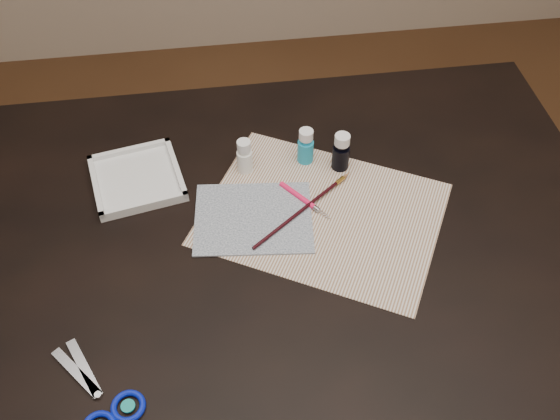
{
  "coord_description": "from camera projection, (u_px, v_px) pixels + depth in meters",
  "views": [
    {
      "loc": [
        -0.11,
        -0.76,
        1.67
      ],
      "look_at": [
        0.0,
        0.0,
        0.8
      ],
      "focal_mm": 40.0,
      "sensor_mm": 36.0,
      "label": 1
    }
  ],
  "objects": [
    {
      "name": "paintbrush",
      "position": [
        305.0,
        208.0,
        1.21
      ],
      "size": [
        0.23,
        0.18,
        0.01
      ],
      "primitive_type": null,
      "rotation": [
        0.0,
        0.0,
        0.66
      ],
      "color": "black",
      "rests_on": "canvas"
    },
    {
      "name": "table",
      "position": [
        280.0,
        328.0,
        1.48
      ],
      "size": [
        1.3,
        0.9,
        0.75
      ],
      "primitive_type": "cube",
      "color": "black",
      "rests_on": "ground"
    },
    {
      "name": "paint_bottle_cyan",
      "position": [
        306.0,
        146.0,
        1.28
      ],
      "size": [
        0.04,
        0.04,
        0.08
      ],
      "primitive_type": "cylinder",
      "rotation": [
        0.0,
        0.0,
        0.3
      ],
      "color": "#1D99C1",
      "rests_on": "table"
    },
    {
      "name": "paint_bottle_navy",
      "position": [
        341.0,
        152.0,
        1.27
      ],
      "size": [
        0.04,
        0.04,
        0.09
      ],
      "primitive_type": "cylinder",
      "rotation": [
        0.0,
        0.0,
        -0.28
      ],
      "color": "black",
      "rests_on": "table"
    },
    {
      "name": "paper",
      "position": [
        323.0,
        214.0,
        1.22
      ],
      "size": [
        0.55,
        0.51,
        0.0
      ],
      "primitive_type": "cube",
      "rotation": [
        0.0,
        0.0,
        -0.51
      ],
      "color": "silver",
      "rests_on": "table"
    },
    {
      "name": "paint_bottle_white",
      "position": [
        244.0,
        156.0,
        1.27
      ],
      "size": [
        0.04,
        0.04,
        0.08
      ],
      "primitive_type": "cylinder",
      "rotation": [
        0.0,
        0.0,
        -0.4
      ],
      "color": "white",
      "rests_on": "table"
    },
    {
      "name": "craft_knife",
      "position": [
        305.0,
        201.0,
        1.23
      ],
      "size": [
        0.09,
        0.11,
        0.01
      ],
      "primitive_type": null,
      "rotation": [
        0.0,
        0.0,
        -0.92
      ],
      "color": "#F91A54",
      "rests_on": "paper"
    },
    {
      "name": "palette_tray",
      "position": [
        137.0,
        178.0,
        1.27
      ],
      "size": [
        0.21,
        0.21,
        0.02
      ],
      "primitive_type": "cube",
      "rotation": [
        0.0,
        0.0,
        0.2
      ],
      "color": "silver",
      "rests_on": "table"
    },
    {
      "name": "scissors",
      "position": [
        87.0,
        390.0,
        0.97
      ],
      "size": [
        0.22,
        0.23,
        0.01
      ],
      "primitive_type": null,
      "rotation": [
        0.0,
        0.0,
        2.27
      ],
      "color": "silver",
      "rests_on": "table"
    },
    {
      "name": "ground",
      "position": [
        280.0,
        399.0,
        1.76
      ],
      "size": [
        3.5,
        3.5,
        0.02
      ],
      "primitive_type": "cube",
      "color": "#422614",
      "rests_on": "ground"
    },
    {
      "name": "canvas",
      "position": [
        253.0,
        218.0,
        1.21
      ],
      "size": [
        0.24,
        0.2,
        0.0
      ],
      "primitive_type": "cube",
      "rotation": [
        0.0,
        0.0,
        -0.1
      ],
      "color": "#0F1F34",
      "rests_on": "paper"
    }
  ]
}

